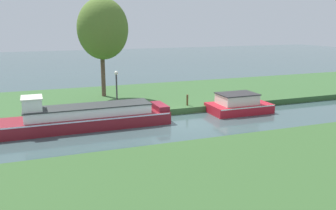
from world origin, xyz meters
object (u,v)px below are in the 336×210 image
Objects in this scene: willow_tree_left at (103,29)px; lamp_post at (117,85)px; maroon_narrowboat at (85,117)px; mooring_post_near at (187,100)px; red_barge at (238,105)px.

lamp_post is at bearing -90.20° from willow_tree_left.
mooring_post_near is at bearing 11.92° from maroon_narrowboat.
lamp_post is (-0.01, -3.91, -3.36)m from willow_tree_left.
maroon_narrowboat is 7.98m from willow_tree_left.
willow_tree_left reaches higher than lamp_post.
lamp_post is at bearing 41.91° from maroon_narrowboat.
red_barge is at bearing -38.21° from willow_tree_left.
maroon_narrowboat reaches higher than red_barge.
red_barge is 5.51× the size of mooring_post_near.
mooring_post_near is (4.60, -0.62, -1.21)m from lamp_post.
red_barge is 3.37m from mooring_post_near.
willow_tree_left is 9.74× the size of mooring_post_near.
mooring_post_near is at bearing -44.64° from willow_tree_left.
mooring_post_near is (6.92, 1.46, 0.16)m from maroon_narrowboat.
maroon_narrowboat is 3.41m from lamp_post.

